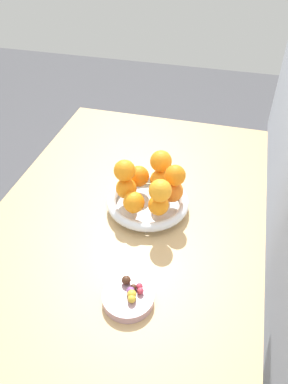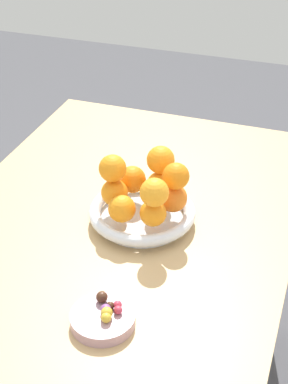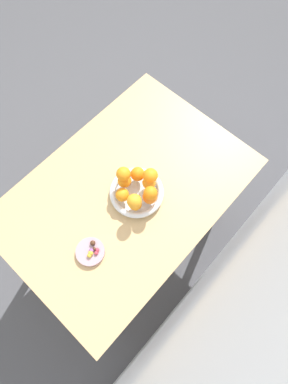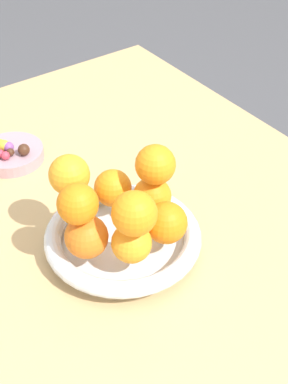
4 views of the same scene
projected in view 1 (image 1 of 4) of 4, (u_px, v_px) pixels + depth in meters
The scene contains 21 objects.
ground_plane at pixel (134, 340), 1.55m from camera, with size 6.00×6.00×0.00m, color #4C4C51.
dining_table at pixel (131, 231), 1.13m from camera, with size 1.10×0.76×0.74m.
fruit_bowl at pixel (148, 203), 1.07m from camera, with size 0.23×0.23×0.04m.
candy_dish at pixel (128, 298), 0.84m from camera, with size 0.12×0.12×0.02m, color #B28C99.
orange_0 at pixel (158, 205), 0.99m from camera, with size 0.06×0.06×0.06m, color orange.
orange_1 at pixel (172, 191), 1.03m from camera, with size 0.06×0.06×0.06m, color orange.
orange_2 at pixel (160, 180), 1.07m from camera, with size 0.06×0.06×0.06m, color orange.
orange_3 at pixel (139, 176), 1.08m from camera, with size 0.06×0.06×0.06m, color orange.
orange_4 at pixel (126, 188), 1.04m from camera, with size 0.06×0.06×0.06m, color orange.
orange_5 at pixel (134, 202), 1.00m from camera, with size 0.06×0.06×0.06m, color orange.
orange_6 at pixel (160, 191), 0.95m from camera, with size 0.06×0.06×0.06m, color orange.
orange_7 at pixel (161, 161), 1.04m from camera, with size 0.06×0.06×0.06m, color orange.
orange_8 at pixel (125, 171), 1.01m from camera, with size 0.06×0.06×0.06m, color orange.
orange_9 at pixel (175, 175), 0.99m from camera, with size 0.06×0.06×0.06m, color orange.
candy_ball_0 at pixel (132, 299), 0.81m from camera, with size 0.02×0.02×0.02m, color gold.
candy_ball_1 at pixel (140, 291), 0.83m from camera, with size 0.02×0.02×0.02m, color #C6384C.
candy_ball_2 at pixel (131, 291), 0.83m from camera, with size 0.02×0.02×0.02m, color #8C4C99.
candy_ball_3 at pixel (126, 280), 0.85m from camera, with size 0.02×0.02×0.02m, color #472819.
candy_ball_4 at pixel (134, 287), 0.84m from camera, with size 0.01×0.01×0.01m, color #472819.
candy_ball_5 at pixel (132, 294), 0.82m from camera, with size 0.02×0.02×0.02m, color gold.
candy_ball_6 at pixel (139, 286), 0.84m from camera, with size 0.02×0.02×0.02m, color #C6384C.
Camera 1 is at (0.76, 0.24, 1.47)m, focal length 35.00 mm.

